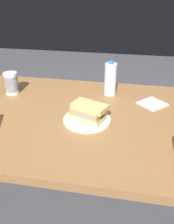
{
  "coord_description": "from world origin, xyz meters",
  "views": [
    {
      "loc": [
        0.23,
        -1.08,
        1.38
      ],
      "look_at": [
        0.03,
        -0.05,
        0.8
      ],
      "focal_mm": 39.24,
      "sensor_mm": 36.0,
      "label": 1
    }
  ],
  "objects_px": {
    "dining_table": "(83,129)",
    "paper_plate": "(87,120)",
    "sandwich": "(88,112)",
    "plastic_cup_stack": "(11,83)",
    "water_bottle_tall": "(110,79)"
  },
  "relations": [
    {
      "from": "dining_table",
      "to": "plastic_cup_stack",
      "type": "height_order",
      "value": "plastic_cup_stack"
    },
    {
      "from": "plastic_cup_stack",
      "to": "paper_plate",
      "type": "bearing_deg",
      "value": -25.86
    },
    {
      "from": "water_bottle_tall",
      "to": "paper_plate",
      "type": "bearing_deg",
      "value": -102.82
    },
    {
      "from": "sandwich",
      "to": "paper_plate",
      "type": "bearing_deg",
      "value": -175.23
    },
    {
      "from": "sandwich",
      "to": "plastic_cup_stack",
      "type": "relative_size",
      "value": 1.56
    },
    {
      "from": "dining_table",
      "to": "paper_plate",
      "type": "relative_size",
      "value": 7.06
    },
    {
      "from": "sandwich",
      "to": "water_bottle_tall",
      "type": "bearing_deg",
      "value": 77.83
    },
    {
      "from": "dining_table",
      "to": "paper_plate",
      "type": "height_order",
      "value": "paper_plate"
    },
    {
      "from": "dining_table",
      "to": "sandwich",
      "type": "height_order",
      "value": "sandwich"
    },
    {
      "from": "dining_table",
      "to": "paper_plate",
      "type": "bearing_deg",
      "value": -56.6
    },
    {
      "from": "dining_table",
      "to": "plastic_cup_stack",
      "type": "distance_m",
      "value": 0.55
    },
    {
      "from": "paper_plate",
      "to": "plastic_cup_stack",
      "type": "xyz_separation_m",
      "value": [
        -0.52,
        0.25,
        0.06
      ]
    },
    {
      "from": "sandwich",
      "to": "water_bottle_tall",
      "type": "relative_size",
      "value": 0.98
    },
    {
      "from": "water_bottle_tall",
      "to": "sandwich",
      "type": "bearing_deg",
      "value": -102.17
    },
    {
      "from": "paper_plate",
      "to": "sandwich",
      "type": "relative_size",
      "value": 1.15
    }
  ]
}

